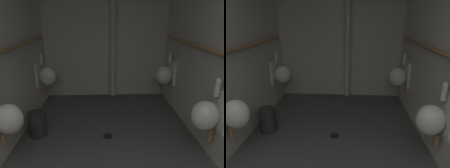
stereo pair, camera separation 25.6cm
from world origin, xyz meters
TOP-DOWN VIEW (x-y plane):
  - floor at (0.00, 2.16)m, footprint 2.58×4.44m
  - wall_back at (0.00, 4.35)m, footprint 2.58×0.06m
  - urinal_left_mid at (-1.08, 2.16)m, footprint 0.32×0.30m
  - urinal_left_far at (-1.08, 3.79)m, footprint 0.32×0.30m
  - urinal_right_mid at (1.08, 2.16)m, footprint 0.32×0.30m
  - urinal_right_far at (1.08, 3.76)m, footprint 0.32×0.30m
  - supply_pipe_right at (1.17, 2.17)m, footprint 0.06×3.65m
  - standpipe_back_wall at (0.14, 4.24)m, footprint 0.11×0.11m
  - floor_drain at (0.00, 2.71)m, footprint 0.14×0.14m
  - waste_bin at (-0.99, 2.78)m, footprint 0.24×0.24m

SIDE VIEW (x-z plane):
  - floor at x=0.00m, z-range -0.08..0.00m
  - floor_drain at x=0.00m, z-range 0.00..0.01m
  - waste_bin at x=-0.99m, z-range 0.00..0.36m
  - urinal_left_mid at x=-1.08m, z-range 0.22..0.98m
  - urinal_left_far at x=-1.08m, z-range 0.22..0.98m
  - urinal_right_mid at x=1.08m, z-range 0.22..0.98m
  - urinal_right_far at x=1.08m, z-range 0.22..0.98m
  - supply_pipe_right at x=1.17m, z-range 1.22..1.28m
  - wall_back at x=0.00m, z-range 0.00..2.64m
  - standpipe_back_wall at x=0.14m, z-range 0.02..2.61m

